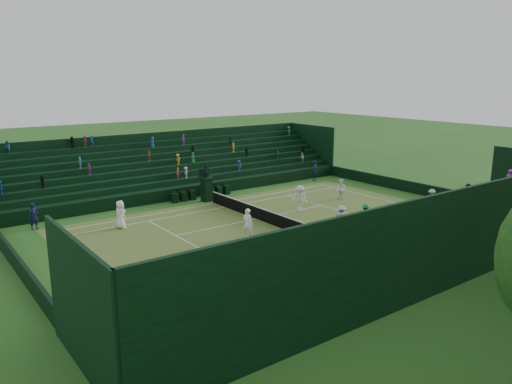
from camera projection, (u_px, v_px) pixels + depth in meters
ground at (256, 219)px, 35.65m from camera, size 160.00×160.00×0.00m
court_surface at (256, 219)px, 35.65m from camera, size 12.97×26.77×0.01m
perimeter_wall_north at (398, 184)px, 44.73m from camera, size 17.17×0.20×1.00m
perimeter_wall_south at (15, 260)px, 26.36m from camera, size 17.17×0.20×1.00m
perimeter_wall_east at (343, 244)px, 28.89m from camera, size 0.20×31.77×1.00m
perimeter_wall_west at (197, 191)px, 42.19m from camera, size 0.20×31.77×1.00m
north_grandstand at (403, 246)px, 25.38m from camera, size 6.60×32.00×4.90m
south_grandstand at (173, 171)px, 45.23m from camera, size 6.60×32.00×4.90m
tennis_net at (256, 212)px, 35.53m from camera, size 11.67×0.10×1.06m
umpire_chair at (206, 186)px, 40.46m from camera, size 0.95×0.95×2.99m
courtside_chairs at (201, 193)px, 41.69m from camera, size 0.51×5.48×1.11m
player_near_west at (121, 215)px, 33.33m from camera, size 1.07×0.84×1.91m
player_near_east at (248, 223)px, 31.23m from camera, size 0.84×0.71×1.96m
player_far_west at (341, 189)px, 41.20m from camera, size 0.85×0.68×1.69m
player_far_east at (300, 198)px, 37.71m from camera, size 1.44×1.14×1.95m
line_judge_north at (315, 171)px, 48.62m from camera, size 0.66×0.83×1.97m
line_judge_south at (34, 216)px, 33.13m from camera, size 0.58×0.75×1.82m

